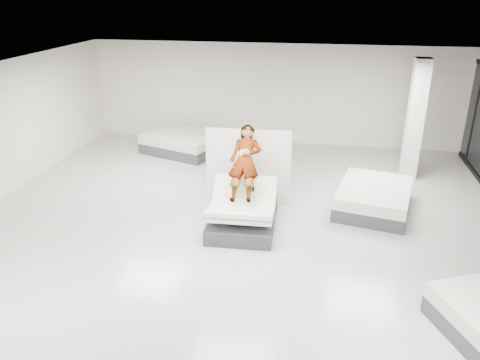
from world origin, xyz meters
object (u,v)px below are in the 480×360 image
Objects in this scene: remote at (253,189)px; column at (415,121)px; flat_bed_right_far at (374,198)px; divider_panel at (248,167)px; hero_bed at (243,213)px; person at (245,172)px; flat_bed_left_far at (183,143)px.

column is at bearing 42.63° from remote.
remote reaches higher than flat_bed_right_far.
divider_panel is 0.85× the size of flat_bed_right_far.
divider_panel reaches higher than hero_bed.
person reaches higher than flat_bed_right_far.
person is at bearing -86.25° from divider_panel.
hero_bed reaches higher than flat_bed_right_far.
flat_bed_left_far is at bearing 150.67° from flat_bed_right_far.
remote is 0.06× the size of flat_bed_right_far.
flat_bed_right_far is at bearing -29.33° from flat_bed_left_far.
divider_panel is (-0.33, 1.35, -0.04)m from remote.
divider_panel is 4.23m from flat_bed_left_far.
flat_bed_right_far is 2.77m from column.
column is at bearing 28.39° from divider_panel.
divider_panel is 0.62× the size of column.
remote is 1.39m from divider_panel.
person is at bearing -158.14° from flat_bed_right_far.
flat_bed_right_far is at bearing 27.21° from remote.
hero_bed is at bearing 169.69° from remote.
column is (4.01, 2.33, 0.69)m from divider_panel.
divider_panel is (-0.10, 1.01, -0.27)m from person.
remote is (0.23, -0.34, -0.23)m from person.
remote is 5.52m from flat_bed_left_far.
column reaches higher than hero_bed.
flat_bed_right_far is (2.95, 0.13, -0.62)m from divider_panel.
hero_bed is 0.89m from person.
column is (3.68, 3.68, 0.65)m from remote.
hero_bed is 0.94× the size of divider_panel.
person is 0.56× the size of column.
column reaches higher than divider_panel.
flat_bed_right_far is (2.85, 1.14, -0.90)m from person.
person is 1.05m from divider_panel.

